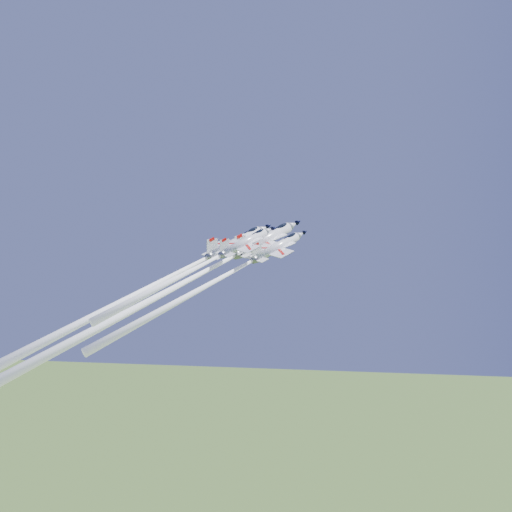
% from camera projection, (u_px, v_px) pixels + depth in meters
% --- Properties ---
extents(jet_lead, '(35.05, 42.38, 49.15)m').
position_uv_depth(jet_lead, '(170.00, 290.00, 106.28)').
color(jet_lead, white).
extents(jet_left, '(31.97, 38.53, 44.16)m').
position_uv_depth(jet_left, '(150.00, 287.00, 108.01)').
color(jet_left, white).
extents(jet_right, '(24.80, 29.60, 32.55)m').
position_uv_depth(jet_right, '(215.00, 281.00, 103.28)').
color(jet_right, white).
extents(jet_slot, '(20.93, 24.54, 25.52)m').
position_uv_depth(jet_slot, '(197.00, 267.00, 103.38)').
color(jet_slot, white).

